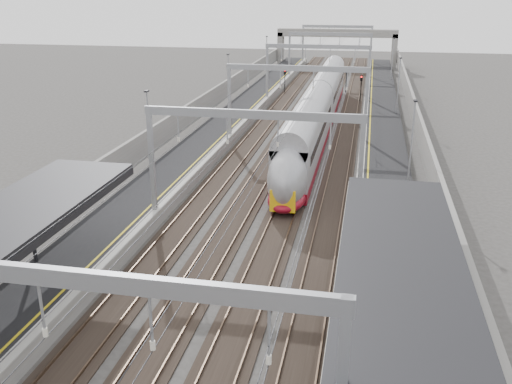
% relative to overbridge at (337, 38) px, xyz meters
% --- Properties ---
extents(platform_left, '(4.00, 120.00, 1.00)m').
position_rel_overbridge_xyz_m(platform_left, '(-8.00, -55.00, -4.81)').
color(platform_left, black).
rests_on(platform_left, ground).
extents(platform_right, '(4.00, 120.00, 1.00)m').
position_rel_overbridge_xyz_m(platform_right, '(8.00, -55.00, -4.81)').
color(platform_right, black).
rests_on(platform_right, ground).
extents(tracks, '(11.40, 140.00, 0.20)m').
position_rel_overbridge_xyz_m(tracks, '(0.00, -55.00, -5.26)').
color(tracks, black).
rests_on(tracks, ground).
extents(overhead_line, '(13.00, 140.00, 6.60)m').
position_rel_overbridge_xyz_m(overhead_line, '(0.00, -48.38, 0.83)').
color(overhead_line, gray).
rests_on(overhead_line, platform_left).
extents(canopy_right, '(4.40, 30.00, 4.24)m').
position_rel_overbridge_xyz_m(canopy_right, '(8.03, -97.01, -0.22)').
color(canopy_right, black).
rests_on(canopy_right, platform_right).
extents(overbridge, '(22.00, 2.20, 6.90)m').
position_rel_overbridge_xyz_m(overbridge, '(0.00, 0.00, 0.00)').
color(overbridge, slate).
rests_on(overbridge, ground).
extents(wall_left, '(0.30, 120.00, 3.20)m').
position_rel_overbridge_xyz_m(wall_left, '(-11.20, -55.00, -3.71)').
color(wall_left, slate).
rests_on(wall_left, ground).
extents(wall_right, '(0.30, 120.00, 3.20)m').
position_rel_overbridge_xyz_m(wall_right, '(11.20, -55.00, -3.71)').
color(wall_right, slate).
rests_on(wall_right, ground).
extents(train, '(2.65, 48.23, 4.19)m').
position_rel_overbridge_xyz_m(train, '(1.50, -53.32, -3.25)').
color(train, maroon).
rests_on(train, ground).
extents(signal_green, '(0.32, 0.32, 3.48)m').
position_rel_overbridge_xyz_m(signal_green, '(-5.20, -29.99, -2.89)').
color(signal_green, black).
rests_on(signal_green, ground).
extents(signal_red_near, '(0.32, 0.32, 3.48)m').
position_rel_overbridge_xyz_m(signal_red_near, '(3.20, -27.43, -2.89)').
color(signal_red_near, black).
rests_on(signal_red_near, ground).
extents(signal_red_far, '(0.32, 0.32, 3.48)m').
position_rel_overbridge_xyz_m(signal_red_far, '(5.40, -33.93, -2.89)').
color(signal_red_far, black).
rests_on(signal_red_far, ground).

